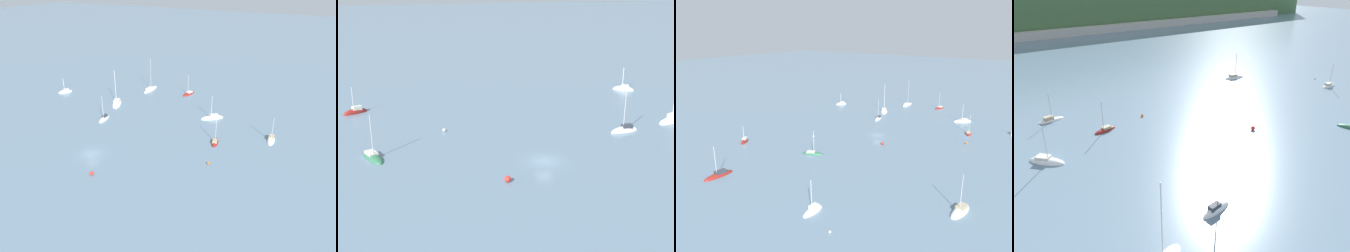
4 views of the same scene
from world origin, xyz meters
TOP-DOWN VIEW (x-y plane):
  - ground_plane at (0.00, 0.00)m, footprint 600.00×600.00m
  - sailboat_0 at (-30.29, -36.07)m, footprint 4.77×3.91m
  - sailboat_2 at (-48.46, 4.02)m, footprint 6.38×3.24m
  - sailboat_3 at (-32.71, 18.62)m, footprint 6.21×6.76m
  - sailboat_5 at (-29.48, -13.28)m, footprint 8.75×6.20m
  - sailboat_6 at (-26.45, 36.92)m, footprint 6.03×2.28m
  - sailboat_7 at (-46.54, -10.35)m, footprint 8.80×2.56m
  - sailboat_9 at (-17.55, -9.40)m, footprint 5.35×1.89m
  - sailboat_10 at (-18.80, 24.41)m, footprint 5.49×2.73m
  - mooring_buoy_1 at (6.92, 5.71)m, footprint 0.89×0.89m
  - mooring_buoy_2 at (-8.36, 26.49)m, footprint 0.61×0.61m

SIDE VIEW (x-z plane):
  - ground_plane at x=0.00m, z-range 0.00..0.00m
  - sailboat_2 at x=-48.46m, z-range -3.78..3.94m
  - sailboat_3 at x=-32.71m, z-range -3.85..4.03m
  - sailboat_10 at x=-18.80m, z-range -3.60..3.80m
  - sailboat_0 at x=-30.29m, z-range -2.99..3.19m
  - sailboat_7 at x=-46.54m, z-range -5.92..6.15m
  - sailboat_9 at x=-17.55m, z-range -4.13..4.37m
  - sailboat_6 at x=-26.45m, z-range -3.45..3.73m
  - sailboat_5 at x=-29.48m, z-range -5.99..6.27m
  - mooring_buoy_2 at x=-8.36m, z-range 0.00..0.61m
  - mooring_buoy_1 at x=6.92m, z-range 0.00..0.89m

